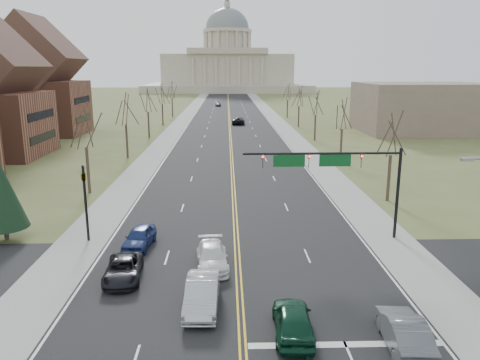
{
  "coord_description": "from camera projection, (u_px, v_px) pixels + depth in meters",
  "views": [
    {
      "loc": [
        -0.7,
        -21.05,
        13.12
      ],
      "look_at": [
        0.5,
        20.87,
        3.0
      ],
      "focal_mm": 35.0,
      "sensor_mm": 36.0,
      "label": 1
    }
  ],
  "objects": [
    {
      "name": "car_sb_outer_lead",
      "position": [
        123.0,
        269.0,
        29.57
      ],
      "size": [
        2.61,
        4.95,
        1.33
      ],
      "primitive_type": "imported",
      "rotation": [
        0.0,
        0.0,
        0.09
      ],
      "color": "black",
      "rests_on": "road"
    },
    {
      "name": "car_sb_outer_second",
      "position": [
        139.0,
        237.0,
        34.89
      ],
      "size": [
        2.27,
        4.63,
        1.52
      ],
      "primitive_type": "imported",
      "rotation": [
        0.0,
        0.0,
        -0.11
      ],
      "color": "navy",
      "rests_on": "road"
    },
    {
      "name": "sidewalk_right",
      "position": [
        272.0,
        115.0,
        130.76
      ],
      "size": [
        4.0,
        380.0,
        0.03
      ],
      "primitive_type": "cube",
      "color": "gray",
      "rests_on": "ground"
    },
    {
      "name": "tree_l_3",
      "position": [
        162.0,
        95.0,
        107.0
      ],
      "size": [
        3.96,
        3.96,
        9.0
      ],
      "color": "#372E21",
      "rests_on": "ground"
    },
    {
      "name": "tree_r_4",
      "position": [
        288.0,
        93.0,
        123.5
      ],
      "size": [
        3.74,
        3.74,
        8.5
      ],
      "color": "#372E21",
      "rests_on": "ground"
    },
    {
      "name": "capitol",
      "position": [
        228.0,
        65.0,
        263.05
      ],
      "size": [
        90.0,
        60.0,
        50.0
      ],
      "color": "beige",
      "rests_on": "ground"
    },
    {
      "name": "tree_l_0",
      "position": [
        85.0,
        128.0,
        48.7
      ],
      "size": [
        3.96,
        3.96,
        9.0
      ],
      "color": "#372E21",
      "rests_on": "ground"
    },
    {
      "name": "tree_l_4",
      "position": [
        172.0,
        91.0,
        126.43
      ],
      "size": [
        3.96,
        3.96,
        9.0
      ],
      "color": "#372E21",
      "rests_on": "ground"
    },
    {
      "name": "sidewalk_left",
      "position": [
        186.0,
        116.0,
        130.1
      ],
      "size": [
        4.0,
        380.0,
        0.03
      ],
      "primitive_type": "cube",
      "color": "gray",
      "rests_on": "ground"
    },
    {
      "name": "car_sb_inner_second",
      "position": [
        212.0,
        257.0,
        31.39
      ],
      "size": [
        2.43,
        5.15,
        1.45
      ],
      "primitive_type": "imported",
      "rotation": [
        0.0,
        0.0,
        0.08
      ],
      "color": "white",
      "rests_on": "road"
    },
    {
      "name": "bldg_right_mass",
      "position": [
        422.0,
        107.0,
        97.34
      ],
      "size": [
        25.0,
        20.0,
        10.0
      ],
      "primitive_type": "cube",
      "color": "#6F5C4F",
      "rests_on": "ground"
    },
    {
      "name": "tree_r_1",
      "position": [
        343.0,
        116.0,
        65.2
      ],
      "size": [
        3.74,
        3.74,
        8.5
      ],
      "color": "#372E21",
      "rests_on": "ground"
    },
    {
      "name": "edge_line_left",
      "position": [
        194.0,
        116.0,
        130.16
      ],
      "size": [
        0.15,
        380.0,
        0.01
      ],
      "primitive_type": "cube",
      "color": "silver",
      "rests_on": "road"
    },
    {
      "name": "car_sb_inner_lead",
      "position": [
        202.0,
        294.0,
        26.01
      ],
      "size": [
        1.89,
        5.13,
        1.68
      ],
      "primitive_type": "imported",
      "rotation": [
        0.0,
        0.0,
        -0.02
      ],
      "color": "#A3A7AB",
      "rests_on": "road"
    },
    {
      "name": "car_far_nb",
      "position": [
        238.0,
        121.0,
        110.75
      ],
      "size": [
        3.15,
        6.18,
        1.67
      ],
      "primitive_type": "imported",
      "rotation": [
        0.0,
        0.0,
        3.08
      ],
      "color": "black",
      "rests_on": "road"
    },
    {
      "name": "car_nb_inner_lead",
      "position": [
        293.0,
        320.0,
        23.36
      ],
      "size": [
        2.1,
        4.81,
        1.61
      ],
      "primitive_type": "imported",
      "rotation": [
        0.0,
        0.0,
        3.1
      ],
      "color": "#0C3522",
      "rests_on": "road"
    },
    {
      "name": "bldg_left_far",
      "position": [
        37.0,
        86.0,
        92.16
      ],
      "size": [
        17.1,
        14.28,
        23.25
      ],
      "color": "brown",
      "rests_on": "ground"
    },
    {
      "name": "tree_l_1",
      "position": [
        125.0,
        111.0,
        68.13
      ],
      "size": [
        3.96,
        3.96,
        9.0
      ],
      "color": "#372E21",
      "rests_on": "ground"
    },
    {
      "name": "tree_r_0",
      "position": [
        392.0,
        136.0,
        45.76
      ],
      "size": [
        3.74,
        3.74,
        8.5
      ],
      "color": "#372E21",
      "rests_on": "ground"
    },
    {
      "name": "center_line",
      "position": [
        229.0,
        116.0,
        130.43
      ],
      "size": [
        0.42,
        380.0,
        0.01
      ],
      "primitive_type": "cube",
      "color": "gold",
      "rests_on": "road"
    },
    {
      "name": "ground",
      "position": [
        242.0,
        335.0,
        23.55
      ],
      "size": [
        600.0,
        600.0,
        0.0
      ],
      "primitive_type": "plane",
      "color": "#4F562B",
      "rests_on": "ground"
    },
    {
      "name": "conifer_l",
      "position": [
        1.0,
        193.0,
        35.77
      ],
      "size": [
        3.64,
        3.64,
        6.5
      ],
      "color": "#372E21",
      "rests_on": "ground"
    },
    {
      "name": "signal_mast",
      "position": [
        334.0,
        167.0,
        35.52
      ],
      "size": [
        12.12,
        0.44,
        7.2
      ],
      "color": "black",
      "rests_on": "ground"
    },
    {
      "name": "tree_r_2",
      "position": [
        316.0,
        105.0,
        84.63
      ],
      "size": [
        3.74,
        3.74,
        8.5
      ],
      "color": "#372E21",
      "rests_on": "ground"
    },
    {
      "name": "cross_road",
      "position": [
        239.0,
        282.0,
        29.38
      ],
      "size": [
        120.0,
        14.0,
        0.01
      ],
      "primitive_type": "cube",
      "color": "black",
      "rests_on": "ground"
    },
    {
      "name": "signal_left",
      "position": [
        85.0,
        195.0,
        35.48
      ],
      "size": [
        0.32,
        0.36,
        6.0
      ],
      "color": "black",
      "rests_on": "ground"
    },
    {
      "name": "stop_bar",
      "position": [
        345.0,
        344.0,
        22.71
      ],
      "size": [
        9.5,
        0.5,
        0.01
      ],
      "primitive_type": "cube",
      "color": "silver",
      "rests_on": "road"
    },
    {
      "name": "road",
      "position": [
        229.0,
        116.0,
        130.43
      ],
      "size": [
        20.0,
        380.0,
        0.01
      ],
      "primitive_type": "cube",
      "color": "black",
      "rests_on": "ground"
    },
    {
      "name": "tree_r_3",
      "position": [
        299.0,
        98.0,
        104.06
      ],
      "size": [
        3.74,
        3.74,
        8.5
      ],
      "color": "#372E21",
      "rests_on": "ground"
    },
    {
      "name": "car_nb_outer_lead",
      "position": [
        404.0,
        332.0,
        22.34
      ],
      "size": [
        2.04,
        5.04,
        1.63
      ],
      "primitive_type": "imported",
      "rotation": [
        0.0,
        0.0,
        3.08
      ],
      "color": "#54585C",
      "rests_on": "road"
    },
    {
      "name": "tree_l_2",
      "position": [
        148.0,
        101.0,
        87.57
      ],
      "size": [
        3.96,
        3.96,
        9.0
      ],
      "color": "#372E21",
      "rests_on": "ground"
    },
    {
      "name": "car_far_sb",
      "position": [
        218.0,
        104.0,
        161.9
      ],
      "size": [
        2.11,
        4.69,
        1.56
      ],
      "primitive_type": "imported",
      "rotation": [
        0.0,
        0.0,
        0.06
      ],
      "color": "#4E5056",
      "rests_on": "road"
    },
    {
      "name": "edge_line_right",
      "position": [
        264.0,
        116.0,
        130.7
      ],
      "size": [
        0.15,
        380.0,
        0.01
      ],
      "primitive_type": "cube",
      "color": "silver",
      "rests_on": "road"
    }
  ]
}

